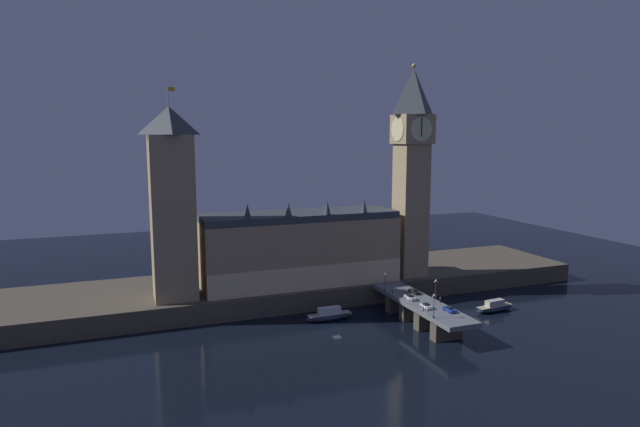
# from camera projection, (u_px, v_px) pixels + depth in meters

# --- Properties ---
(ground_plane) EXTENTS (400.00, 400.00, 0.00)m
(ground_plane) POSITION_uv_depth(u_px,v_px,m) (337.00, 329.00, 163.15)
(ground_plane) COLOR black
(embankment) EXTENTS (220.00, 42.00, 6.80)m
(embankment) POSITION_uv_depth(u_px,v_px,m) (297.00, 286.00, 198.74)
(embankment) COLOR #4C4438
(embankment) RESTS_ON ground_plane
(parliament_hall) EXTENTS (68.74, 21.82, 30.29)m
(parliament_hall) POSITION_uv_depth(u_px,v_px,m) (300.00, 248.00, 188.84)
(parliament_hall) COLOR tan
(parliament_hall) RESTS_ON embankment
(clock_tower) EXTENTS (12.54, 12.65, 77.42)m
(clock_tower) POSITION_uv_depth(u_px,v_px,m) (412.00, 166.00, 195.28)
(clock_tower) COLOR tan
(clock_tower) RESTS_ON embankment
(victoria_tower) EXTENTS (13.49, 13.49, 66.82)m
(victoria_tower) POSITION_uv_depth(u_px,v_px,m) (172.00, 204.00, 168.11)
(victoria_tower) COLOR tan
(victoria_tower) RESTS_ON embankment
(bridge) EXTENTS (10.69, 46.00, 7.30)m
(bridge) POSITION_uv_depth(u_px,v_px,m) (421.00, 309.00, 167.21)
(bridge) COLOR slate
(bridge) RESTS_ON ground_plane
(car_northbound_lead) EXTENTS (2.06, 4.66, 1.48)m
(car_northbound_lead) POSITION_uv_depth(u_px,v_px,m) (410.00, 297.00, 168.61)
(car_northbound_lead) COLOR silver
(car_northbound_lead) RESTS_ON bridge
(car_northbound_trail) EXTENTS (2.12, 4.16, 1.49)m
(car_northbound_trail) POSITION_uv_depth(u_px,v_px,m) (426.00, 306.00, 159.90)
(car_northbound_trail) COLOR white
(car_northbound_trail) RESTS_ON bridge
(car_southbound_lead) EXTENTS (2.03, 4.48, 1.46)m
(car_southbound_lead) POSITION_uv_depth(u_px,v_px,m) (449.00, 309.00, 156.88)
(car_southbound_lead) COLOR navy
(car_southbound_lead) RESTS_ON bridge
(car_southbound_trail) EXTENTS (1.95, 4.73, 1.43)m
(car_southbound_trail) POSITION_uv_depth(u_px,v_px,m) (414.00, 291.00, 175.24)
(car_southbound_trail) COLOR black
(car_southbound_trail) RESTS_ON bridge
(pedestrian_near_rail) EXTENTS (0.38, 0.38, 1.61)m
(pedestrian_near_rail) POSITION_uv_depth(u_px,v_px,m) (423.00, 309.00, 157.13)
(pedestrian_near_rail) COLOR black
(pedestrian_near_rail) RESTS_ON bridge
(pedestrian_mid_walk) EXTENTS (0.38, 0.38, 1.84)m
(pedestrian_mid_walk) POSITION_uv_depth(u_px,v_px,m) (440.00, 300.00, 165.40)
(pedestrian_mid_walk) COLOR black
(pedestrian_mid_walk) RESTS_ON bridge
(pedestrian_far_rail) EXTENTS (0.38, 0.38, 1.59)m
(pedestrian_far_rail) POSITION_uv_depth(u_px,v_px,m) (392.00, 292.00, 174.56)
(pedestrian_far_rail) COLOR black
(pedestrian_far_rail) RESTS_ON bridge
(street_lamp_near) EXTENTS (1.34, 0.60, 7.00)m
(street_lamp_near) POSITION_uv_depth(u_px,v_px,m) (434.00, 303.00, 150.82)
(street_lamp_near) COLOR #2D3333
(street_lamp_near) RESTS_ON bridge
(street_lamp_mid) EXTENTS (1.34, 0.60, 6.48)m
(street_lamp_mid) POSITION_uv_depth(u_px,v_px,m) (436.00, 287.00, 168.08)
(street_lamp_mid) COLOR #2D3333
(street_lamp_mid) RESTS_ON bridge
(street_lamp_far) EXTENTS (1.34, 0.60, 5.96)m
(street_lamp_far) POSITION_uv_depth(u_px,v_px,m) (385.00, 280.00, 178.14)
(street_lamp_far) COLOR #2D3333
(street_lamp_far) RESTS_ON bridge
(boat_upstream) EXTENTS (16.23, 3.99, 4.30)m
(boat_upstream) POSITION_uv_depth(u_px,v_px,m) (329.00, 315.00, 170.94)
(boat_upstream) COLOR #1E2842
(boat_upstream) RESTS_ON ground_plane
(boat_downstream) EXTENTS (15.28, 5.22, 3.92)m
(boat_downstream) POSITION_uv_depth(u_px,v_px,m) (495.00, 307.00, 179.75)
(boat_downstream) COLOR #1E2842
(boat_downstream) RESTS_ON ground_plane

